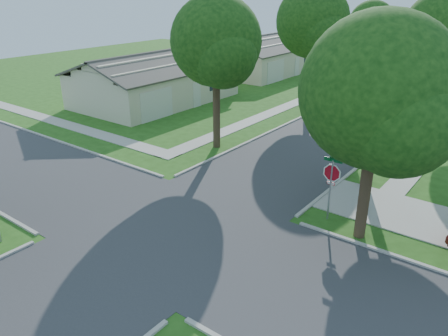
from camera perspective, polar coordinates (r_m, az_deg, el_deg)
ground at (r=18.20m, az=-6.85°, el=-8.00°), size 100.00×100.00×0.00m
road_ns at (r=18.20m, az=-6.85°, el=-7.99°), size 7.00×100.00×0.02m
sidewalk_nw at (r=41.90m, az=12.17°, el=9.48°), size 1.20×40.00×0.04m
driveway at (r=20.63m, az=24.28°, el=-6.04°), size 8.80×3.60×0.05m
stop_sign_ne at (r=18.49m, az=13.88°, el=-0.97°), size 1.05×0.80×2.98m
tree_e_near at (r=21.36m, az=19.78°, el=11.70°), size 4.97×4.80×8.28m
tree_e_mid at (r=32.84m, az=26.90°, el=15.15°), size 5.59×5.40×9.21m
tree_w_near at (r=25.71m, az=-0.94°, el=15.71°), size 5.38×5.20×8.97m
tree_w_mid at (r=35.84m, az=11.59°, el=17.86°), size 5.80×5.60×9.56m
tree_w_far at (r=47.90m, az=18.74°, el=17.10°), size 4.76×4.60×8.04m
tree_ne_corner at (r=16.41m, az=19.66°, el=8.53°), size 5.80×5.60×8.66m
house_nw_near at (r=38.38m, az=-8.88°, el=10.82°), size 8.42×13.60×4.23m
house_nw_far at (r=51.46m, az=5.12°, el=13.98°), size 8.42×13.60×4.23m
car_curb_east at (r=39.73m, az=22.15°, el=8.73°), size 2.32×4.67×1.53m
car_curb_west at (r=57.46m, az=23.64°, el=12.29°), size 2.14×4.73×1.34m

